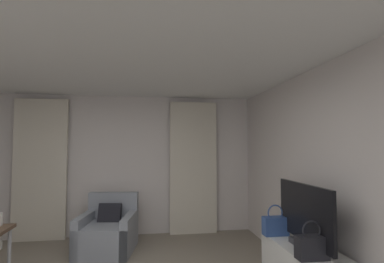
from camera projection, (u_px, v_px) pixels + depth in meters
wall_window at (120, 165)px, 5.47m from camera, size 5.12×0.06×2.60m
wall_right at (355, 181)px, 2.86m from camera, size 0.06×6.12×2.60m
ceiling at (91, 34)px, 2.55m from camera, size 5.12×6.12×0.06m
curtain_left_panel at (40, 169)px, 5.13m from camera, size 0.90×0.06×2.50m
curtain_right_panel at (193, 167)px, 5.55m from camera, size 0.90×0.06×2.50m
armchair at (108, 232)px, 4.58m from camera, size 0.94×0.98×0.86m
tv_flatscreen at (305, 217)px, 3.15m from camera, size 0.20×1.04×0.68m
handbag_primary at (275, 225)px, 3.55m from camera, size 0.30×0.14×0.37m
handbag_secondary at (312, 246)px, 2.79m from camera, size 0.30×0.14×0.37m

